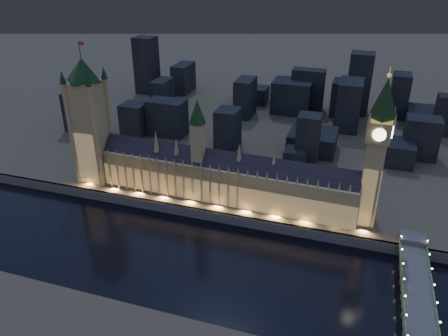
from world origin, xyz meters
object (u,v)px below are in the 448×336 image
(elizabeth_tower, at_px, (378,142))
(westminster_bridge, at_px, (416,295))
(palace_of_westminster, at_px, (222,177))
(victoria_tower, at_px, (89,115))

(elizabeth_tower, bearing_deg, westminster_bridge, -64.61)
(palace_of_westminster, height_order, westminster_bridge, palace_of_westminster)
(palace_of_westminster, distance_m, elizabeth_tower, 114.99)
(palace_of_westminster, height_order, elizabeth_tower, elizabeth_tower)
(palace_of_westminster, relative_size, victoria_tower, 1.78)
(elizabeth_tower, xyz_separation_m, westminster_bridge, (31.03, -65.38, -63.66))
(palace_of_westminster, bearing_deg, westminster_bridge, -25.36)
(westminster_bridge, bearing_deg, palace_of_westminster, 154.64)
(palace_of_westminster, distance_m, victoria_tower, 117.66)
(victoria_tower, xyz_separation_m, westminster_bridge, (249.03, -65.38, -58.04))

